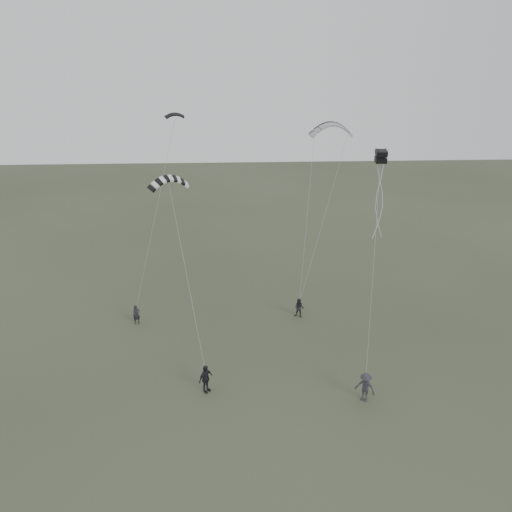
{
  "coord_description": "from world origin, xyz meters",
  "views": [
    {
      "loc": [
        -0.58,
        -28.21,
        20.25
      ],
      "look_at": [
        1.16,
        5.46,
        6.41
      ],
      "focal_mm": 35.0,
      "sensor_mm": 36.0,
      "label": 1
    }
  ],
  "objects_px": {
    "flyer_far": "(365,387)",
    "kite_dark_small": "(175,114)",
    "kite_striped": "(169,178)",
    "kite_box": "(381,156)",
    "flyer_center": "(206,379)",
    "flyer_right": "(299,308)",
    "kite_pale_large": "(332,124)",
    "flyer_left": "(136,315)"
  },
  "relations": [
    {
      "from": "flyer_left",
      "to": "flyer_right",
      "type": "xyz_separation_m",
      "value": [
        13.14,
        0.37,
        0.02
      ]
    },
    {
      "from": "kite_dark_small",
      "to": "kite_pale_large",
      "type": "bearing_deg",
      "value": -7.01
    },
    {
      "from": "flyer_right",
      "to": "kite_pale_large",
      "type": "distance_m",
      "value": 15.49
    },
    {
      "from": "flyer_right",
      "to": "flyer_far",
      "type": "distance_m",
      "value": 11.11
    },
    {
      "from": "flyer_right",
      "to": "kite_pale_large",
      "type": "bearing_deg",
      "value": 84.54
    },
    {
      "from": "kite_striped",
      "to": "flyer_far",
      "type": "bearing_deg",
      "value": -55.49
    },
    {
      "from": "flyer_far",
      "to": "kite_dark_small",
      "type": "relative_size",
      "value": 1.33
    },
    {
      "from": "flyer_right",
      "to": "kite_striped",
      "type": "height_order",
      "value": "kite_striped"
    },
    {
      "from": "kite_pale_large",
      "to": "kite_box",
      "type": "relative_size",
      "value": 4.87
    },
    {
      "from": "flyer_far",
      "to": "kite_box",
      "type": "relative_size",
      "value": 2.65
    },
    {
      "from": "kite_striped",
      "to": "kite_box",
      "type": "height_order",
      "value": "kite_box"
    },
    {
      "from": "flyer_center",
      "to": "kite_pale_large",
      "type": "xyz_separation_m",
      "value": [
        10.35,
        15.65,
        13.67
      ]
    },
    {
      "from": "flyer_far",
      "to": "kite_pale_large",
      "type": "distance_m",
      "value": 21.85
    },
    {
      "from": "flyer_left",
      "to": "kite_box",
      "type": "height_order",
      "value": "kite_box"
    },
    {
      "from": "kite_dark_small",
      "to": "kite_striped",
      "type": "relative_size",
      "value": 0.57
    },
    {
      "from": "kite_pale_large",
      "to": "flyer_far",
      "type": "bearing_deg",
      "value": -98.03
    },
    {
      "from": "flyer_right",
      "to": "flyer_center",
      "type": "bearing_deg",
      "value": -106.9
    },
    {
      "from": "flyer_left",
      "to": "kite_dark_small",
      "type": "xyz_separation_m",
      "value": [
        3.48,
        4.73,
        14.96
      ]
    },
    {
      "from": "kite_dark_small",
      "to": "flyer_far",
      "type": "bearing_deg",
      "value": -66.43
    },
    {
      "from": "flyer_right",
      "to": "flyer_center",
      "type": "xyz_separation_m",
      "value": [
        -7.25,
        -9.37,
        0.15
      ]
    },
    {
      "from": "flyer_center",
      "to": "flyer_far",
      "type": "xyz_separation_m",
      "value": [
        9.92,
        -1.41,
        0.02
      ]
    },
    {
      "from": "flyer_left",
      "to": "kite_dark_small",
      "type": "distance_m",
      "value": 16.07
    },
    {
      "from": "flyer_left",
      "to": "flyer_far",
      "type": "relative_size",
      "value": 0.81
    },
    {
      "from": "kite_striped",
      "to": "kite_box",
      "type": "distance_m",
      "value": 13.87
    },
    {
      "from": "flyer_left",
      "to": "flyer_far",
      "type": "height_order",
      "value": "flyer_far"
    },
    {
      "from": "flyer_left",
      "to": "kite_pale_large",
      "type": "xyz_separation_m",
      "value": [
        16.24,
        6.66,
        13.84
      ]
    },
    {
      "from": "flyer_far",
      "to": "kite_striped",
      "type": "height_order",
      "value": "kite_striped"
    },
    {
      "from": "flyer_right",
      "to": "kite_box",
      "type": "bearing_deg",
      "value": -21.04
    },
    {
      "from": "kite_box",
      "to": "flyer_center",
      "type": "bearing_deg",
      "value": -150.61
    },
    {
      "from": "flyer_right",
      "to": "kite_dark_small",
      "type": "relative_size",
      "value": 1.1
    },
    {
      "from": "flyer_left",
      "to": "flyer_center",
      "type": "xyz_separation_m",
      "value": [
        5.89,
        -8.99,
        0.17
      ]
    },
    {
      "from": "flyer_left",
      "to": "kite_striped",
      "type": "distance_m",
      "value": 12.92
    },
    {
      "from": "flyer_left",
      "to": "kite_dark_small",
      "type": "bearing_deg",
      "value": 26.82
    },
    {
      "from": "flyer_right",
      "to": "kite_striped",
      "type": "bearing_deg",
      "value": -136.7
    },
    {
      "from": "flyer_center",
      "to": "kite_dark_small",
      "type": "relative_size",
      "value": 1.3
    },
    {
      "from": "flyer_far",
      "to": "flyer_right",
      "type": "bearing_deg",
      "value": 138.05
    },
    {
      "from": "flyer_center",
      "to": "kite_dark_small",
      "type": "height_order",
      "value": "kite_dark_small"
    },
    {
      "from": "flyer_far",
      "to": "kite_striped",
      "type": "relative_size",
      "value": 0.75
    },
    {
      "from": "flyer_right",
      "to": "kite_striped",
      "type": "distance_m",
      "value": 15.62
    },
    {
      "from": "flyer_center",
      "to": "kite_box",
      "type": "xyz_separation_m",
      "value": [
        11.64,
        5.43,
        12.99
      ]
    },
    {
      "from": "flyer_right",
      "to": "flyer_center",
      "type": "distance_m",
      "value": 11.84
    },
    {
      "from": "flyer_left",
      "to": "flyer_far",
      "type": "bearing_deg",
      "value": -60.18
    }
  ]
}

